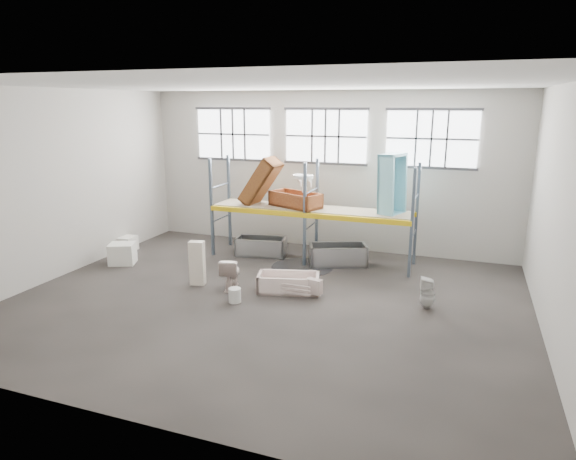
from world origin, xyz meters
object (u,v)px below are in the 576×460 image
at_px(bucket, 235,295).
at_px(cistern_tall, 197,263).
at_px(steel_tub_left, 261,246).
at_px(blue_tub_upright, 392,185).
at_px(rust_tub_flat, 295,200).
at_px(carton_near, 122,254).
at_px(toilet_white, 428,293).
at_px(bathtub_beige, 288,283).
at_px(steel_tub_right, 338,255).
at_px(toilet_beige, 231,273).

bearing_deg(bucket, cistern_tall, 152.10).
relative_size(steel_tub_left, blue_tub_upright, 0.88).
bearing_deg(rust_tub_flat, cistern_tall, -118.40).
height_order(steel_tub_left, blue_tub_upright, blue_tub_upright).
distance_m(bucket, carton_near, 4.66).
xyz_separation_m(cistern_tall, steel_tub_left, (0.54, 2.95, -0.30)).
distance_m(cistern_tall, toilet_white, 5.79).
xyz_separation_m(bathtub_beige, blue_tub_upright, (2.05, 2.83, 2.17)).
height_order(cistern_tall, bucket, cistern_tall).
bearing_deg(rust_tub_flat, carton_near, -153.78).
xyz_separation_m(steel_tub_right, carton_near, (-6.00, -2.09, 0.01)).
bearing_deg(bathtub_beige, rust_tub_flat, 90.85).
xyz_separation_m(cistern_tall, toilet_white, (5.77, 0.43, -0.21)).
height_order(toilet_white, steel_tub_left, toilet_white).
bearing_deg(carton_near, steel_tub_left, 31.91).
bearing_deg(steel_tub_right, bathtub_beige, -104.18).
bearing_deg(bathtub_beige, steel_tub_right, 60.98).
height_order(toilet_beige, rust_tub_flat, rust_tub_flat).
bearing_deg(toilet_white, blue_tub_upright, -162.90).
distance_m(bathtub_beige, bucket, 1.46).
distance_m(toilet_beige, toilet_white, 4.85).
distance_m(toilet_beige, steel_tub_left, 2.95).
relative_size(cistern_tall, steel_tub_left, 0.76).
bearing_deg(steel_tub_right, cistern_tall, -136.79).
xyz_separation_m(bathtub_beige, steel_tub_left, (-1.86, 2.61, 0.05)).
xyz_separation_m(toilet_beige, blue_tub_upright, (3.51, 3.14, 1.98)).
height_order(toilet_beige, cistern_tall, cistern_tall).
relative_size(bathtub_beige, toilet_white, 2.04).
distance_m(toilet_beige, steel_tub_right, 3.51).
xyz_separation_m(cistern_tall, blue_tub_upright, (4.45, 3.17, 1.81)).
distance_m(bathtub_beige, toilet_beige, 1.50).
height_order(rust_tub_flat, carton_near, rust_tub_flat).
relative_size(steel_tub_left, steel_tub_right, 0.93).
bearing_deg(toilet_white, bathtub_beige, -97.17).
relative_size(bucket, carton_near, 0.48).
xyz_separation_m(rust_tub_flat, blue_tub_upright, (2.81, 0.14, 0.58)).
height_order(bathtub_beige, toilet_white, toilet_white).
xyz_separation_m(cistern_tall, rust_tub_flat, (1.64, 3.03, 1.24)).
distance_m(toilet_beige, carton_near, 3.98).
bearing_deg(steel_tub_left, toilet_beige, -82.22).
bearing_deg(rust_tub_flat, steel_tub_right, -7.63).
xyz_separation_m(bathtub_beige, steel_tub_right, (0.63, 2.51, 0.07)).
bearing_deg(steel_tub_left, steel_tub_right, -2.38).
bearing_deg(steel_tub_left, carton_near, -148.09).
distance_m(rust_tub_flat, carton_near, 5.36).
bearing_deg(cistern_tall, blue_tub_upright, 23.28).
bearing_deg(rust_tub_flat, toilet_beige, -103.09).
bearing_deg(toilet_beige, cistern_tall, -13.11).
xyz_separation_m(cistern_tall, bucket, (1.43, -0.76, -0.41)).
bearing_deg(toilet_white, steel_tub_left, -124.41).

